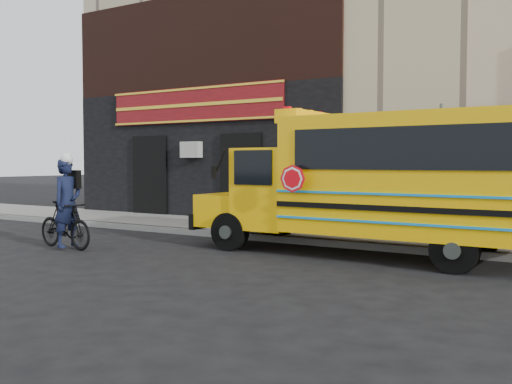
{
  "coord_description": "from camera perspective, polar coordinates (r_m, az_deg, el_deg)",
  "views": [
    {
      "loc": [
        6.08,
        -8.9,
        1.86
      ],
      "look_at": [
        -0.52,
        1.85,
        1.2
      ],
      "focal_mm": 40.0,
      "sensor_mm": 36.0,
      "label": 1
    }
  ],
  "objects": [
    {
      "name": "ground",
      "position": [
        10.93,
        -2.79,
        -6.79
      ],
      "size": [
        120.0,
        120.0,
        0.0
      ],
      "primitive_type": "plane",
      "color": "black",
      "rests_on": "ground"
    },
    {
      "name": "curb",
      "position": [
        13.13,
        3.65,
        -4.81
      ],
      "size": [
        40.0,
        0.2,
        0.15
      ],
      "primitive_type": "cube",
      "color": "gray",
      "rests_on": "ground"
    },
    {
      "name": "sidewalk",
      "position": [
        14.46,
        6.43,
        -4.1
      ],
      "size": [
        40.0,
        3.0,
        0.15
      ],
      "primitive_type": "cube",
      "color": "#62605B",
      "rests_on": "ground"
    },
    {
      "name": "building",
      "position": [
        20.74,
        14.15,
        14.79
      ],
      "size": [
        20.0,
        10.7,
        12.0
      ],
      "color": "#C1AC90",
      "rests_on": "sidewalk"
    },
    {
      "name": "school_bus",
      "position": [
        11.43,
        11.81,
        1.19
      ],
      "size": [
        6.95,
        2.46,
        2.92
      ],
      "color": "black",
      "rests_on": "ground"
    },
    {
      "name": "sign_pole",
      "position": [
        12.46,
        17.9,
        2.11
      ],
      "size": [
        0.11,
        0.26,
        3.07
      ],
      "color": "#3E4640",
      "rests_on": "ground"
    },
    {
      "name": "bicycle",
      "position": [
        12.92,
        -18.58,
        -3.13
      ],
      "size": [
        1.74,
        0.62,
        1.03
      ],
      "primitive_type": "imported",
      "rotation": [
        0.0,
        0.0,
        1.49
      ],
      "color": "black",
      "rests_on": "ground"
    },
    {
      "name": "cyclist",
      "position": [
        12.77,
        -18.33,
        -1.26
      ],
      "size": [
        0.48,
        0.7,
        1.89
      ],
      "primitive_type": "imported",
      "rotation": [
        0.0,
        0.0,
        1.61
      ],
      "color": "black",
      "rests_on": "ground"
    }
  ]
}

